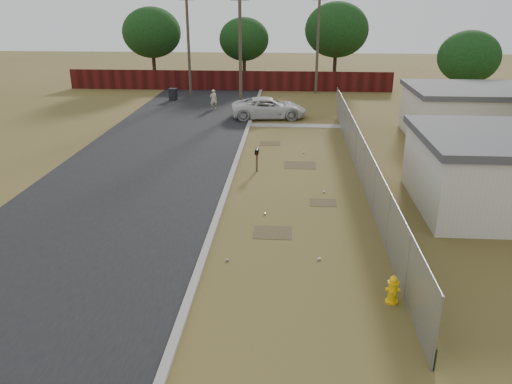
# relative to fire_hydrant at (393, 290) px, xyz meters

# --- Properties ---
(ground) EXTENTS (120.00, 120.00, 0.00)m
(ground) POSITION_rel_fire_hydrant_xyz_m (-2.70, 9.25, -0.41)
(ground) COLOR brown
(ground) RESTS_ON ground
(street) EXTENTS (15.10, 60.00, 0.12)m
(street) POSITION_rel_fire_hydrant_xyz_m (-9.46, 17.30, -0.39)
(street) COLOR black
(street) RESTS_ON ground
(chainlink_fence) EXTENTS (0.10, 27.06, 2.02)m
(chainlink_fence) POSITION_rel_fire_hydrant_xyz_m (0.42, 10.27, 0.39)
(chainlink_fence) COLOR gray
(chainlink_fence) RESTS_ON ground
(privacy_fence) EXTENTS (30.00, 0.12, 1.80)m
(privacy_fence) POSITION_rel_fire_hydrant_xyz_m (-8.70, 34.25, 0.49)
(privacy_fence) COLOR #46110F
(privacy_fence) RESTS_ON ground
(utility_poles) EXTENTS (12.60, 8.24, 9.00)m
(utility_poles) POSITION_rel_fire_hydrant_xyz_m (-6.37, 29.91, 4.29)
(utility_poles) COLOR brown
(utility_poles) RESTS_ON ground
(houses) EXTENTS (9.30, 17.24, 3.10)m
(houses) POSITION_rel_fire_hydrant_xyz_m (7.00, 12.38, 1.15)
(houses) COLOR beige
(houses) RESTS_ON ground
(horizon_trees) EXTENTS (33.32, 31.94, 7.78)m
(horizon_trees) POSITION_rel_fire_hydrant_xyz_m (-1.86, 32.80, 4.22)
(horizon_trees) COLOR #332317
(horizon_trees) RESTS_ON ground
(fire_hydrant) EXTENTS (0.39, 0.39, 0.87)m
(fire_hydrant) POSITION_rel_fire_hydrant_xyz_m (0.00, 0.00, 0.00)
(fire_hydrant) COLOR yellow
(fire_hydrant) RESTS_ON ground
(mailbox) EXTENTS (0.19, 0.50, 1.16)m
(mailbox) POSITION_rel_fire_hydrant_xyz_m (-4.54, 11.13, 0.51)
(mailbox) COLOR brown
(mailbox) RESTS_ON ground
(pickup_truck) EXTENTS (5.53, 3.06, 1.46)m
(pickup_truck) POSITION_rel_fire_hydrant_xyz_m (-4.46, 22.98, 0.32)
(pickup_truck) COLOR silver
(pickup_truck) RESTS_ON ground
(pedestrian) EXTENTS (0.64, 0.53, 1.52)m
(pedestrian) POSITION_rel_fire_hydrant_xyz_m (-8.85, 25.72, 0.35)
(pedestrian) COLOR beige
(pedestrian) RESTS_ON ground
(trash_bin) EXTENTS (0.73, 0.79, 0.98)m
(trash_bin) POSITION_rel_fire_hydrant_xyz_m (-12.78, 29.13, 0.10)
(trash_bin) COLOR black
(trash_bin) RESTS_ON ground
(scattered_litter) EXTENTS (3.63, 12.47, 0.07)m
(scattered_litter) POSITION_rel_fire_hydrant_xyz_m (-2.83, 6.62, -0.37)
(scattered_litter) COLOR silver
(scattered_litter) RESTS_ON ground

